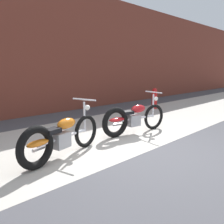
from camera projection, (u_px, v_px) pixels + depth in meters
The scene contains 6 objects.
ground_plane at pixel (145, 153), 4.57m from camera, with size 80.00×80.00×0.00m, color #47474C.
sidewalk_slab at pixel (88, 135), 5.80m from camera, with size 36.00×3.50×0.01m, color #B2ADA3.
brick_building_wall at pixel (22, 48), 7.79m from camera, with size 36.00×0.50×4.58m, color brown.
motorcycle_orange at pixel (58, 138), 4.19m from camera, with size 1.98×0.72×1.03m.
motorcycle_red at pixel (131, 118), 5.83m from camera, with size 2.00×0.65×1.03m.
fire_hydrant at pixel (154, 98), 9.58m from camera, with size 0.22×0.22×0.84m.
Camera 1 is at (-3.51, -2.65, 1.63)m, focal length 37.54 mm.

